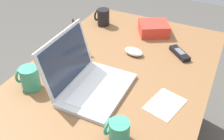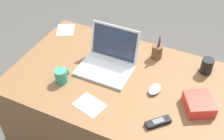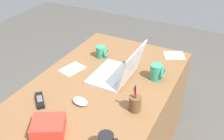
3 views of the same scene
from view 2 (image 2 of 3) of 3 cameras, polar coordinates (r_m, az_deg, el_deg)
desk at (r=2.13m, az=1.43°, el=-8.98°), size 1.39×0.88×0.74m
laptop at (r=1.91m, az=-0.82°, el=1.70°), size 0.34×0.30×0.25m
computer_mouse at (r=1.78m, az=8.25°, el=-3.71°), size 0.08×0.11×0.03m
coffee_mug_white at (r=1.84m, az=-9.77°, el=-1.08°), size 0.08×0.09×0.09m
coffee_mug_tall at (r=2.11m, az=-0.62°, el=6.30°), size 0.08×0.09×0.11m
coffee_mug_spare at (r=1.97m, az=17.89°, el=0.82°), size 0.08×0.09×0.10m
cordless_phone at (r=1.62m, az=8.91°, el=-9.93°), size 0.13×0.13×0.03m
pen_holder at (r=2.01m, az=8.68°, el=3.52°), size 0.07×0.07×0.18m
snack_bag at (r=1.73m, az=16.42°, el=-6.28°), size 0.21×0.22×0.07m
paper_note_near_laptop at (r=1.71m, az=-4.36°, el=-6.72°), size 0.19×0.16×0.00m
paper_note_left at (r=2.32m, az=-8.94°, el=7.69°), size 0.18×0.19×0.00m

